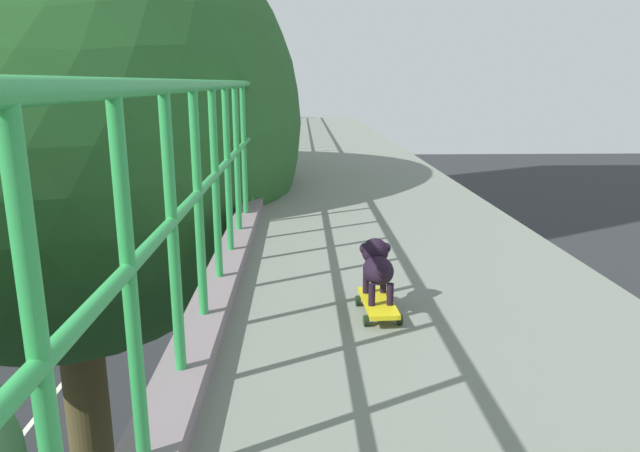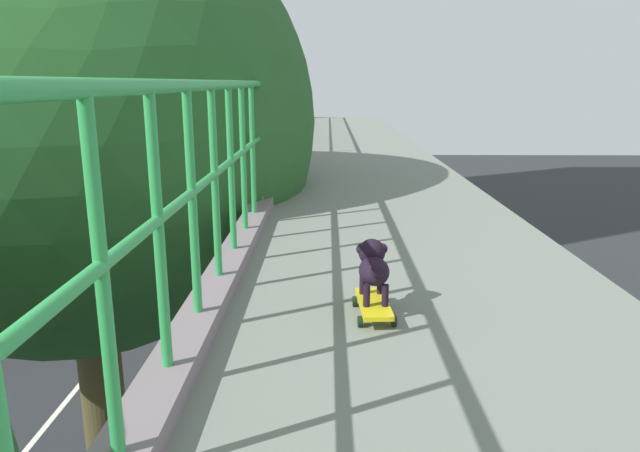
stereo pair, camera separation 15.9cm
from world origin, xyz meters
TOP-DOWN VIEW (x-y plane):
  - green_railing at (-0.25, 0.00)m, footprint 0.20×36.23m
  - city_bus at (-8.03, 20.74)m, footprint 2.62×11.13m
  - roadside_tree_mid at (-2.61, 5.08)m, footprint 5.70×5.70m
  - toy_skateboard at (0.64, 1.05)m, footprint 0.22×0.44m
  - small_dog at (0.64, 1.11)m, footprint 0.18×0.37m

SIDE VIEW (x-z plane):
  - city_bus at x=-8.03m, z-range 0.22..3.21m
  - toy_skateboard at x=0.64m, z-range 6.37..6.45m
  - small_dog at x=0.64m, z-range 6.46..6.76m
  - green_railing at x=-0.25m, z-range 6.03..7.26m
  - roadside_tree_mid at x=-2.61m, z-range 2.13..11.99m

